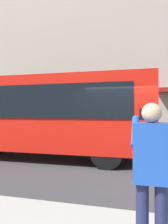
{
  "coord_description": "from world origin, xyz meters",
  "views": [
    {
      "loc": [
        -0.47,
        7.11,
        1.75
      ],
      "look_at": [
        1.56,
        -0.47,
        1.75
      ],
      "focal_mm": 34.95,
      "sensor_mm": 36.0,
      "label": 1
    }
  ],
  "objects": [
    {
      "name": "red_bus",
      "position": [
        3.61,
        -0.6,
        1.68
      ],
      "size": [
        9.05,
        2.54,
        3.08
      ],
      "color": "red",
      "rests_on": "ground_plane"
    },
    {
      "name": "pedestrian_photographer",
      "position": [
        -0.57,
        4.6,
        1.14
      ],
      "size": [
        0.53,
        0.52,
        1.7
      ],
      "color": "#1E2347",
      "rests_on": "sidewalk_curb"
    },
    {
      "name": "ground_plane",
      "position": [
        0.0,
        0.0,
        0.0
      ],
      "size": [
        60.0,
        60.0,
        0.0
      ],
      "primitive_type": "plane",
      "color": "#38383A"
    },
    {
      "name": "building_facade_far",
      "position": [
        -0.02,
        -6.8,
        5.99
      ],
      "size": [
        28.0,
        1.55,
        12.0
      ],
      "color": "#A89E8E",
      "rests_on": "ground_plane"
    }
  ]
}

